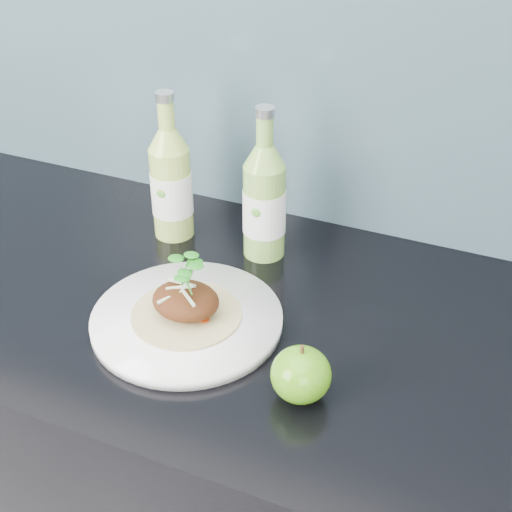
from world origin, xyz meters
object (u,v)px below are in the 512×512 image
object	(u,v)px
dinner_plate	(187,320)
green_apple	(301,375)
cider_bottle_right	(264,201)
cider_bottle_left	(171,183)

from	to	relation	value
dinner_plate	green_apple	distance (m)	0.21
green_apple	cider_bottle_right	xyz separation A→B (m)	(-0.17, 0.28, 0.06)
dinner_plate	cider_bottle_right	world-z (taller)	cider_bottle_right
cider_bottle_right	dinner_plate	bearing A→B (deg)	-115.21
cider_bottle_left	cider_bottle_right	world-z (taller)	same
dinner_plate	cider_bottle_right	distance (m)	0.23
cider_bottle_left	cider_bottle_right	size ratio (longest dim) A/B	1.00
cider_bottle_left	cider_bottle_right	xyz separation A→B (m)	(0.16, 0.00, 0.00)
cider_bottle_right	green_apple	bearing A→B (deg)	-77.16
dinner_plate	cider_bottle_left	size ratio (longest dim) A/B	1.17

